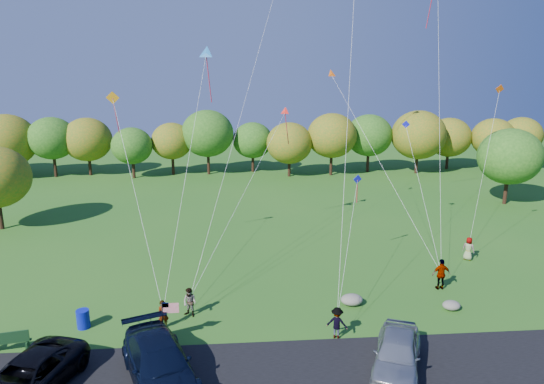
{
  "coord_description": "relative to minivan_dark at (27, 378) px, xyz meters",
  "views": [
    {
      "loc": [
        -2.55,
        -22.09,
        13.1
      ],
      "look_at": [
        -0.31,
        6.0,
        5.82
      ],
      "focal_mm": 32.0,
      "sensor_mm": 36.0,
      "label": 1
    }
  ],
  "objects": [
    {
      "name": "park_bench",
      "position": [
        -2.23,
        3.38,
        -0.26
      ],
      "size": [
        1.93,
        0.65,
        1.07
      ],
      "rotation": [
        0.0,
        0.0,
        0.19
      ],
      "color": "#133618",
      "rests_on": "ground"
    },
    {
      "name": "flyer_b",
      "position": [
        6.05,
        6.14,
        -0.03
      ],
      "size": [
        0.99,
        0.93,
        1.62
      ],
      "primitive_type": "imported",
      "rotation": [
        0.0,
        0.0,
        -0.55
      ],
      "color": "#4C4C59",
      "rests_on": "ground"
    },
    {
      "name": "minivan_navy",
      "position": [
        5.26,
        0.45,
        0.1
      ],
      "size": [
        4.5,
        6.53,
        1.76
      ],
      "primitive_type": "imported",
      "rotation": [
        0.0,
        0.0,
        0.37
      ],
      "color": "black",
      "rests_on": "asphalt_lane"
    },
    {
      "name": "asphalt_lane",
      "position": [
        11.14,
        0.19,
        -0.81
      ],
      "size": [
        44.0,
        6.0,
        0.06
      ],
      "primitive_type": "cube",
      "color": "black",
      "rests_on": "ground"
    },
    {
      "name": "minivan_silver",
      "position": [
        15.58,
        0.48,
        0.05
      ],
      "size": [
        3.68,
        5.24,
        1.66
      ],
      "primitive_type": "imported",
      "rotation": [
        0.0,
        0.0,
        -0.4
      ],
      "color": "#A1A5AB",
      "rests_on": "asphalt_lane"
    },
    {
      "name": "flyer_e",
      "position": [
        24.78,
        12.63,
        -0.01
      ],
      "size": [
        0.94,
        0.93,
        1.64
      ],
      "primitive_type": "imported",
      "rotation": [
        0.0,
        0.0,
        2.39
      ],
      "color": "#4C4C59",
      "rests_on": "ground"
    },
    {
      "name": "flyer_d",
      "position": [
        20.94,
        8.28,
        0.13
      ],
      "size": [
        1.15,
        0.51,
        1.94
      ],
      "primitive_type": "imported",
      "rotation": [
        0.0,
        0.0,
        3.18
      ],
      "color": "#4C4C59",
      "rests_on": "ground"
    },
    {
      "name": "flyer_c",
      "position": [
        13.51,
        3.39,
        -0.02
      ],
      "size": [
        1.19,
        0.94,
        1.62
      ],
      "primitive_type": "imported",
      "rotation": [
        0.0,
        0.0,
        2.78
      ],
      "color": "#4C4C59",
      "rests_on": "ground"
    },
    {
      "name": "flyer_a",
      "position": [
        4.8,
        4.98,
        -0.06
      ],
      "size": [
        0.66,
        0.55,
        1.55
      ],
      "primitive_type": "imported",
      "rotation": [
        0.0,
        0.0,
        0.37
      ],
      "color": "#4C4C59",
      "rests_on": "ground"
    },
    {
      "name": "flag_assembly",
      "position": [
        5.24,
        3.49,
        0.8
      ],
      "size": [
        0.82,
        0.53,
        2.22
      ],
      "color": "black",
      "rests_on": "ground"
    },
    {
      "name": "ground",
      "position": [
        11.14,
        4.19,
        -0.84
      ],
      "size": [
        140.0,
        140.0,
        0.0
      ],
      "primitive_type": "plane",
      "color": "#27611B",
      "rests_on": "ground"
    },
    {
      "name": "minivan_dark",
      "position": [
        0.0,
        0.0,
        0.0
      ],
      "size": [
        4.13,
        6.09,
        1.55
      ],
      "primitive_type": "imported",
      "rotation": [
        0.0,
        0.0,
        -0.31
      ],
      "color": "black",
      "rests_on": "asphalt_lane"
    },
    {
      "name": "treeline",
      "position": [
        10.06,
        40.47,
        3.76
      ],
      "size": [
        74.54,
        27.42,
        8.24
      ],
      "color": "#341E13",
      "rests_on": "ground"
    },
    {
      "name": "boulder_far",
      "position": [
        20.48,
        5.72,
        -0.58
      ],
      "size": [
        0.99,
        0.83,
        0.52
      ],
      "primitive_type": "ellipsoid",
      "color": "gray",
      "rests_on": "ground"
    },
    {
      "name": "boulder_near",
      "position": [
        15.09,
        6.71,
        -0.52
      ],
      "size": [
        1.26,
        0.99,
        0.63
      ],
      "primitive_type": "ellipsoid",
      "color": "gray",
      "rests_on": "ground"
    },
    {
      "name": "trash_barrel",
      "position": [
        0.64,
        5.37,
        -0.34
      ],
      "size": [
        0.66,
        0.66,
        0.98
      ],
      "primitive_type": "cylinder",
      "color": "#0B17A6",
      "rests_on": "ground"
    }
  ]
}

